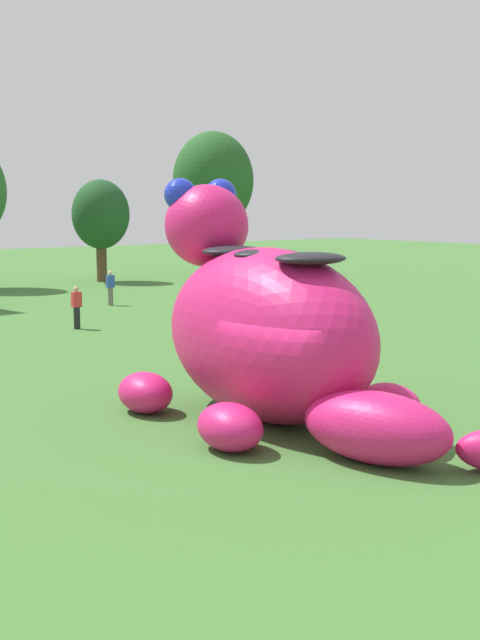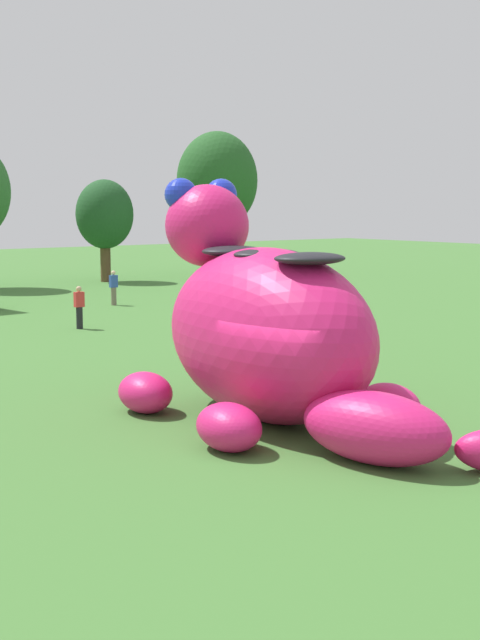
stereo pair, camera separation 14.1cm
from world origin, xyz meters
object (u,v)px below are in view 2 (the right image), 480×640
Objects in this scene: spectator_mid_field at (79,308)px; spectator_near_inflatable at (114,288)px; spectator_by_cars at (228,314)px; giant_inflatable_creature at (268,331)px.

spectator_near_inflatable is at bearing 51.17° from spectator_mid_field.
spectator_near_inflatable is 8.36m from spectator_mid_field.
spectator_near_inflatable is 1.00× the size of spectator_by_cars.
giant_inflatable_creature reaches higher than spectator_by_cars.
spectator_mid_field is (-5.24, -6.51, 0.00)m from spectator_near_inflatable.
spectator_by_cars is at bearing -56.60° from spectator_mid_field.
spectator_by_cars is (-1.78, -11.77, 0.00)m from spectator_near_inflatable.
spectator_near_inflatable is 1.00× the size of spectator_mid_field.
giant_inflatable_creature is 6.54× the size of spectator_mid_field.
giant_inflatable_creature is 13.01m from spectator_by_cars.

